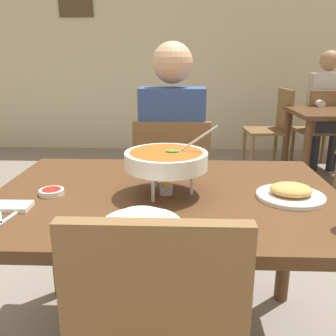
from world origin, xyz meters
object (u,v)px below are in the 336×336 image
(sauce_dish, at_px, (52,192))
(curry_bowl, at_px, (167,160))
(appetizer_plate, at_px, (291,193))
(patron_bg_middle, at_px, (326,103))
(chair_bg_right, at_px, (274,124))
(dining_table_main, at_px, (166,217))
(diner_main, at_px, (172,144))
(chair_bg_middle, at_px, (322,126))
(rice_plate, at_px, (141,220))
(chair_diner_main, at_px, (172,185))

(sauce_dish, bearing_deg, curry_bowl, 3.22)
(appetizer_plate, height_order, patron_bg_middle, patron_bg_middle)
(curry_bowl, bearing_deg, sauce_dish, -176.78)
(chair_bg_right, xyz_separation_m, patron_bg_middle, (0.55, -0.00, 0.24))
(dining_table_main, xyz_separation_m, curry_bowl, (0.00, -0.02, 0.23))
(dining_table_main, height_order, chair_bg_right, chair_bg_right)
(diner_main, height_order, chair_bg_middle, diner_main)
(chair_bg_middle, relative_size, chair_bg_right, 1.00)
(appetizer_plate, bearing_deg, rice_plate, -153.53)
(chair_diner_main, height_order, patron_bg_middle, patron_bg_middle)
(diner_main, relative_size, rice_plate, 5.46)
(diner_main, bearing_deg, curry_bowl, -89.81)
(curry_bowl, bearing_deg, diner_main, 90.19)
(curry_bowl, xyz_separation_m, chair_bg_right, (1.09, 2.88, -0.36))
(dining_table_main, xyz_separation_m, chair_bg_right, (1.09, 2.86, -0.13))
(dining_table_main, relative_size, chair_bg_right, 1.44)
(appetizer_plate, bearing_deg, curry_bowl, 176.61)
(diner_main, bearing_deg, chair_diner_main, -90.00)
(diner_main, relative_size, patron_bg_middle, 1.00)
(rice_plate, bearing_deg, dining_table_main, 78.33)
(diner_main, xyz_separation_m, appetizer_plate, (0.45, -0.82, 0.01))
(rice_plate, relative_size, appetizer_plate, 1.00)
(chair_diner_main, height_order, curry_bowl, curry_bowl)
(diner_main, height_order, sauce_dish, diner_main)
(dining_table_main, bearing_deg, chair_diner_main, 90.00)
(dining_table_main, relative_size, chair_diner_main, 1.44)
(appetizer_plate, bearing_deg, diner_main, 118.48)
(chair_bg_middle, bearing_deg, diner_main, -128.32)
(dining_table_main, distance_m, rice_plate, 0.33)
(curry_bowl, height_order, patron_bg_middle, patron_bg_middle)
(rice_plate, xyz_separation_m, appetizer_plate, (0.51, 0.25, 0.00))
(chair_diner_main, bearing_deg, appetizer_plate, -60.53)
(sauce_dish, bearing_deg, dining_table_main, 5.87)
(dining_table_main, xyz_separation_m, diner_main, (0.00, 0.78, 0.11))
(sauce_dish, bearing_deg, chair_bg_middle, 54.61)
(chair_diner_main, xyz_separation_m, rice_plate, (-0.06, -1.04, 0.25))
(dining_table_main, height_order, diner_main, diner_main)
(chair_bg_right, bearing_deg, sauce_dish, -117.55)
(chair_diner_main, bearing_deg, dining_table_main, -90.00)
(curry_bowl, xyz_separation_m, chair_bg_middle, (1.59, 2.82, -0.36))
(diner_main, bearing_deg, chair_bg_middle, 51.68)
(curry_bowl, height_order, sauce_dish, curry_bowl)
(dining_table_main, bearing_deg, chair_bg_right, 69.09)
(diner_main, distance_m, chair_bg_middle, 2.59)
(rice_plate, distance_m, chair_bg_middle, 3.52)
(dining_table_main, height_order, sauce_dish, sauce_dish)
(appetizer_plate, distance_m, chair_bg_right, 2.99)
(appetizer_plate, bearing_deg, chair_diner_main, 119.47)
(curry_bowl, distance_m, rice_plate, 0.31)
(dining_table_main, relative_size, diner_main, 0.99)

